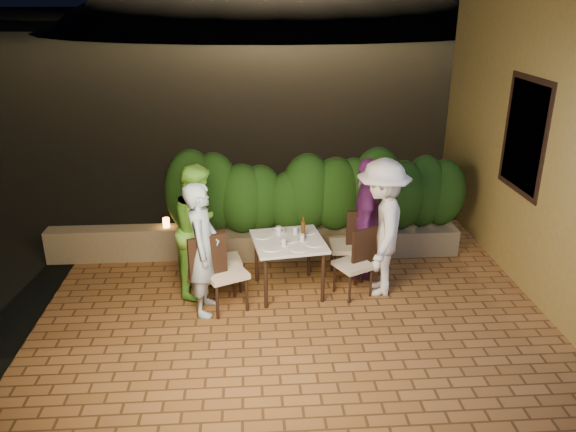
{
  "coord_description": "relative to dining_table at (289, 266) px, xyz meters",
  "views": [
    {
      "loc": [
        -0.83,
        -5.55,
        3.74
      ],
      "look_at": [
        -0.37,
        1.23,
        1.05
      ],
      "focal_mm": 35.0,
      "sensor_mm": 36.0,
      "label": 1
    }
  ],
  "objects": [
    {
      "name": "hill",
      "position": [
        2.37,
        58.87,
        -4.38
      ],
      "size": [
        52.0,
        40.0,
        22.0
      ],
      "primitive_type": "ellipsoid",
      "color": "black",
      "rests_on": "ground"
    },
    {
      "name": "plate_sw",
      "position": [
        -0.34,
        0.14,
        0.38
      ],
      "size": [
        0.22,
        0.22,
        0.01
      ],
      "primitive_type": "cylinder",
      "color": "white",
      "rests_on": "dining_table"
    },
    {
      "name": "building_wall",
      "position": [
        3.97,
        0.87,
        2.12
      ],
      "size": [
        1.6,
        5.0,
        5.0
      ],
      "primitive_type": "cube",
      "color": "olive",
      "rests_on": "ground"
    },
    {
      "name": "parapet",
      "position": [
        -2.43,
        1.17,
        -0.12
      ],
      "size": [
        2.2,
        0.3,
        0.5
      ],
      "primitive_type": "cube",
      "color": "#76674B",
      "rests_on": "ground"
    },
    {
      "name": "ground",
      "position": [
        0.37,
        -1.13,
        -0.4
      ],
      "size": [
        400.0,
        400.0,
        0.0
      ],
      "primitive_type": "plane",
      "color": "black",
      "rests_on": "ground"
    },
    {
      "name": "hedge",
      "position": [
        0.57,
        1.17,
        0.57
      ],
      "size": [
        4.0,
        0.7,
        1.1
      ],
      "primitive_type": null,
      "color": "#183A0F",
      "rests_on": "planter"
    },
    {
      "name": "diner_green",
      "position": [
        -1.15,
        0.13,
        0.51
      ],
      "size": [
        0.84,
        0.98,
        1.76
      ],
      "primitive_type": "imported",
      "rotation": [
        0.0,
        0.0,
        1.35
      ],
      "color": "#81DE45",
      "rests_on": "ground"
    },
    {
      "name": "plate_centre",
      "position": [
        0.01,
        0.0,
        0.38
      ],
      "size": [
        0.23,
        0.23,
        0.01
      ],
      "primitive_type": "cylinder",
      "color": "white",
      "rests_on": "dining_table"
    },
    {
      "name": "diner_purple",
      "position": [
        1.11,
        0.42,
        0.49
      ],
      "size": [
        0.67,
        1.09,
        1.73
      ],
      "primitive_type": "imported",
      "rotation": [
        0.0,
        0.0,
        -1.84
      ],
      "color": "#6A2776",
      "rests_on": "ground"
    },
    {
      "name": "glass_ne",
      "position": [
        0.18,
        -0.04,
        0.42
      ],
      "size": [
        0.06,
        0.06,
        0.1
      ],
      "primitive_type": "cylinder",
      "color": "silver",
      "rests_on": "dining_table"
    },
    {
      "name": "terrace_floor",
      "position": [
        0.37,
        -0.63,
        -0.45
      ],
      "size": [
        7.0,
        6.0,
        0.15
      ],
      "primitive_type": "cube",
      "color": "brown",
      "rests_on": "ground"
    },
    {
      "name": "planter",
      "position": [
        0.57,
        1.17,
        -0.17
      ],
      "size": [
        4.2,
        0.55,
        0.4
      ],
      "primitive_type": "cube",
      "color": "#76674B",
      "rests_on": "ground"
    },
    {
      "name": "glass_se",
      "position": [
        0.11,
        0.19,
        0.43
      ],
      "size": [
        0.06,
        0.06,
        0.11
      ],
      "primitive_type": "cylinder",
      "color": "silver",
      "rests_on": "dining_table"
    },
    {
      "name": "window_pane",
      "position": [
        3.19,
        0.37,
        1.62
      ],
      "size": [
        0.08,
        1.0,
        1.4
      ],
      "primitive_type": "cube",
      "color": "black",
      "rests_on": "building_wall"
    },
    {
      "name": "plate_ne",
      "position": [
        0.32,
        -0.15,
        0.38
      ],
      "size": [
        0.22,
        0.22,
        0.01
      ],
      "primitive_type": "cylinder",
      "color": "white",
      "rests_on": "dining_table"
    },
    {
      "name": "chair_right_front",
      "position": [
        0.84,
        -0.14,
        0.08
      ],
      "size": [
        0.57,
        0.57,
        0.91
      ],
      "primitive_type": null,
      "rotation": [
        0.0,
        0.0,
        3.61
      ],
      "color": "black",
      "rests_on": "ground"
    },
    {
      "name": "chair_right_back",
      "position": [
        0.85,
        0.36,
        0.12
      ],
      "size": [
        0.48,
        0.48,
        1.0
      ],
      "primitive_type": null,
      "rotation": [
        0.0,
        0.0,
        3.1
      ],
      "color": "black",
      "rests_on": "ground"
    },
    {
      "name": "glass_nw",
      "position": [
        -0.07,
        -0.18,
        0.43
      ],
      "size": [
        0.06,
        0.06,
        0.11
      ],
      "primitive_type": "cylinder",
      "color": "silver",
      "rests_on": "dining_table"
    },
    {
      "name": "chair_left_front",
      "position": [
        -0.82,
        -0.38,
        0.15
      ],
      "size": [
        0.64,
        0.64,
        1.04
      ],
      "primitive_type": null,
      "rotation": [
        0.0,
        0.0,
        0.43
      ],
      "color": "black",
      "rests_on": "ground"
    },
    {
      "name": "diner_white",
      "position": [
        1.2,
        -0.08,
        0.54
      ],
      "size": [
        0.93,
        1.31,
        1.84
      ],
      "primitive_type": "imported",
      "rotation": [
        0.0,
        0.0,
        -1.8
      ],
      "color": "silver",
      "rests_on": "ground"
    },
    {
      "name": "glass_sw",
      "position": [
        -0.12,
        0.19,
        0.43
      ],
      "size": [
        0.07,
        0.07,
        0.12
      ],
      "primitive_type": "cylinder",
      "color": "silver",
      "rests_on": "dining_table"
    },
    {
      "name": "diner_blue",
      "position": [
        -1.08,
        -0.43,
        0.48
      ],
      "size": [
        0.46,
        0.66,
        1.7
      ],
      "primitive_type": "imported",
      "rotation": [
        0.0,
        0.0,
        1.48
      ],
      "color": "#A6C1D5",
      "rests_on": "ground"
    },
    {
      "name": "beer_bottle",
      "position": [
        0.2,
        0.07,
        0.52
      ],
      "size": [
        0.06,
        0.06,
        0.3
      ],
      "primitive_type": null,
      "color": "#45270B",
      "rests_on": "dining_table"
    },
    {
      "name": "plate_front",
      "position": [
        0.11,
        -0.29,
        0.38
      ],
      "size": [
        0.21,
        0.21,
        0.01
      ],
      "primitive_type": "cylinder",
      "color": "white",
      "rests_on": "dining_table"
    },
    {
      "name": "dining_table",
      "position": [
        0.0,
        0.0,
        0.0
      ],
      "size": [
        1.02,
        1.02,
        0.75
      ],
      "primitive_type": null,
      "rotation": [
        0.0,
        0.0,
        0.14
      ],
      "color": "white",
      "rests_on": "ground"
    },
    {
      "name": "plate_nw",
      "position": [
        -0.23,
        -0.24,
        0.38
      ],
      "size": [
        0.25,
        0.25,
        0.01
      ],
      "primitive_type": "cylinder",
      "color": "white",
      "rests_on": "dining_table"
    },
    {
      "name": "parapet_lamp",
      "position": [
        -1.75,
        1.17,
        0.2
      ],
      "size": [
        0.1,
        0.1,
        0.14
      ],
      "primitive_type": "cylinder",
      "color": "orange",
      "rests_on": "parapet"
    },
    {
      "name": "bowl",
      "position": [
        -0.11,
        0.27,
        0.4
      ],
      "size": [
        0.18,
        0.18,
        0.04
      ],
      "primitive_type": "imported",
      "rotation": [
        0.0,
        0.0,
        0.08
      ],
      "color": "white",
      "rests_on": "dining_table"
    },
    {
      "name": "chair_left_back",
      "position": [
        -0.85,
        0.12,
        0.07
      ],
      "size": [
        0.48,
        0.48,
        0.88
      ],
      "primitive_type": null,
      "rotation": [
        0.0,
        0.0,
        0.2
      ],
      "color": "black",
      "rests_on": "ground"
    },
    {
      "name": "window_frame",
      "position": [
        3.18,
        0.37,
        1.62
      ],
      "size": [
        0.06,
        1.15,
        1.55
      ],
      "primitive_type": "cube",
      "color": "black",
      "rests_on": "building_wall"
    },
    {
      "name": "plate_se",
      "position": [
        0.28,
        0.24,
        0.38
      ],
      "size": [
        0.2,
        0.2,
        0.01
      ],
      "primitive_type": "cylinder",
      "color": "white",
      "rests_on": "dining_table"
    }
  ]
}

